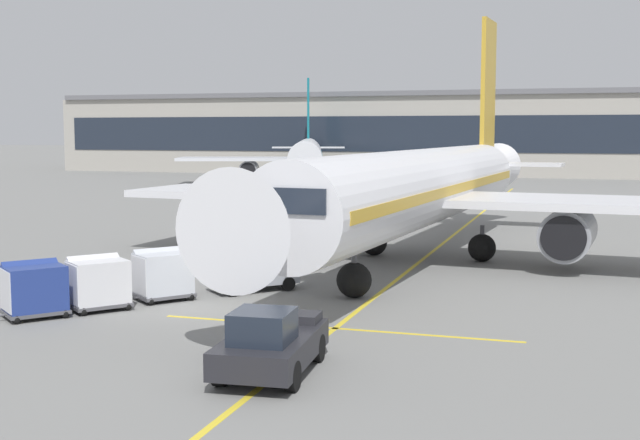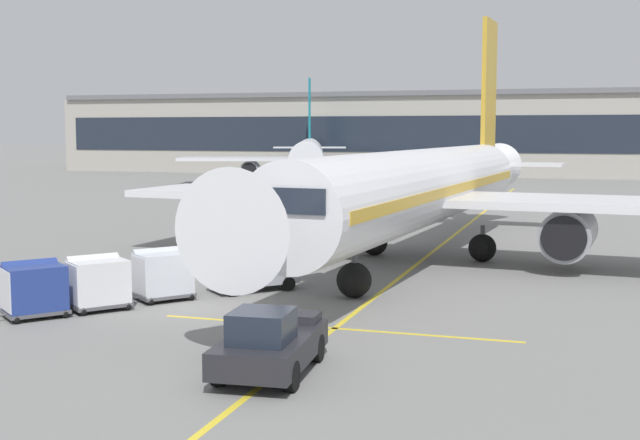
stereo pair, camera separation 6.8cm
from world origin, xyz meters
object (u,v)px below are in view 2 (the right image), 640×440
at_px(belt_loader, 259,269).
at_px(safety_cone_wingtip, 279,254).
at_px(parked_airplane, 423,189).
at_px(baggage_cart_lead, 162,273).
at_px(ground_crew_by_carts, 247,269).
at_px(safety_cone_engine_keepout, 279,255).
at_px(ground_crew_marshaller, 160,270).
at_px(distant_airplane, 308,155).
at_px(pushback_tug, 270,343).
at_px(baggage_cart_second, 98,282).
at_px(baggage_cart_third, 34,288).
at_px(ground_crew_by_loader, 226,266).

relative_size(belt_loader, safety_cone_wingtip, 7.19).
distance_m(parked_airplane, baggage_cart_lead, 14.73).
bearing_deg(ground_crew_by_carts, safety_cone_engine_keepout, 101.52).
bearing_deg(ground_crew_marshaller, distant_airplane, 103.66).
xyz_separation_m(belt_loader, distant_airplane, (-19.33, 64.05, 2.61)).
bearing_deg(parked_airplane, pushback_tug, -90.62).
distance_m(baggage_cart_second, ground_crew_by_carts, 5.78).
xyz_separation_m(ground_crew_marshaller, safety_cone_wingtip, (1.28, 9.71, -0.68)).
xyz_separation_m(baggage_cart_third, safety_cone_engine_keepout, (3.75, 13.81, -0.63)).
bearing_deg(ground_crew_by_carts, baggage_cart_third, -132.05).
bearing_deg(distant_airplane, ground_crew_by_loader, -74.30).
relative_size(baggage_cart_second, safety_cone_engine_keepout, 3.48).
xyz_separation_m(baggage_cart_lead, ground_crew_marshaller, (-0.51, 0.72, -0.00)).
distance_m(baggage_cart_third, ground_crew_by_loader, 7.61).
bearing_deg(ground_crew_by_carts, belt_loader, 83.94).
relative_size(pushback_tug, ground_crew_marshaller, 2.61).
bearing_deg(baggage_cart_lead, ground_crew_by_carts, 36.81).
distance_m(baggage_cart_third, ground_crew_marshaller, 5.20).
bearing_deg(baggage_cart_second, ground_crew_by_carts, 46.76).
xyz_separation_m(baggage_cart_second, safety_cone_wingtip, (2.12, 12.68, -0.68)).
bearing_deg(ground_crew_by_loader, ground_crew_by_carts, -17.62).
distance_m(parked_airplane, distant_airplane, 59.71).
relative_size(parked_airplane, baggage_cart_second, 15.27).
bearing_deg(ground_crew_by_loader, safety_cone_wingtip, 95.66).
bearing_deg(baggage_cart_second, safety_cone_engine_keepout, 78.98).
bearing_deg(ground_crew_by_carts, baggage_cart_lead, -143.19).
bearing_deg(distant_airplane, belt_loader, -73.21).
height_order(pushback_tug, ground_crew_by_loader, pushback_tug).
relative_size(ground_crew_by_loader, safety_cone_engine_keepout, 2.31).
relative_size(baggage_cart_lead, baggage_cart_second, 1.00).
height_order(baggage_cart_second, ground_crew_by_loader, baggage_cart_second).
distance_m(pushback_tug, ground_crew_by_loader, 11.62).
xyz_separation_m(parked_airplane, safety_cone_engine_keepout, (-6.54, -2.56, -3.16)).
relative_size(safety_cone_wingtip, distant_airplane, 0.02).
height_order(safety_cone_wingtip, distant_airplane, distant_airplane).
relative_size(baggage_cart_lead, ground_crew_marshaller, 1.51).
distance_m(parked_airplane, ground_crew_by_loader, 12.01).
bearing_deg(safety_cone_engine_keepout, baggage_cart_lead, -95.86).
bearing_deg(safety_cone_engine_keepout, parked_airplane, 21.36).
height_order(safety_cone_engine_keepout, distant_airplane, distant_airplane).
height_order(baggage_cart_third, safety_cone_engine_keepout, baggage_cart_third).
bearing_deg(safety_cone_engine_keepout, ground_crew_marshaller, -99.46).
height_order(belt_loader, baggage_cart_lead, belt_loader).
bearing_deg(safety_cone_wingtip, ground_crew_by_loader, -84.34).
height_order(baggage_cart_third, ground_crew_by_loader, baggage_cart_third).
relative_size(baggage_cart_third, safety_cone_wingtip, 3.98).
distance_m(ground_crew_by_loader, ground_crew_by_carts, 1.09).
xyz_separation_m(baggage_cart_second, distant_airplane, (-15.27, 69.25, 2.46)).
bearing_deg(parked_airplane, ground_crew_by_loader, -120.56).
bearing_deg(baggage_cart_third, distant_airplane, 101.06).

